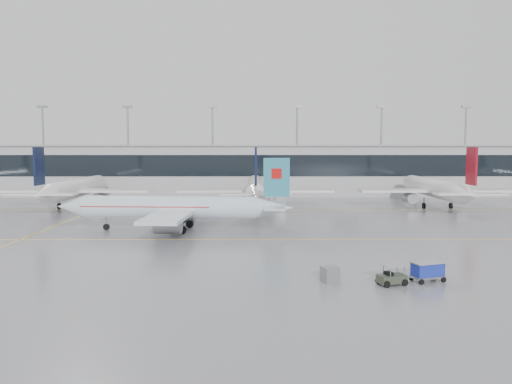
{
  "coord_description": "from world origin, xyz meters",
  "views": [
    {
      "loc": [
        -0.42,
        -62.48,
        11.52
      ],
      "look_at": [
        0.0,
        12.0,
        5.0
      ],
      "focal_mm": 35.0,
      "sensor_mm": 36.0,
      "label": 1
    }
  ],
  "objects_px": {
    "air_canada_jet": "(178,208)",
    "baggage_cart": "(428,270)",
    "baggage_tug": "(392,278)",
    "gse_unit": "(330,274)"
  },
  "relations": [
    {
      "from": "baggage_tug",
      "to": "gse_unit",
      "type": "relative_size",
      "value": 2.67
    },
    {
      "from": "air_canada_jet",
      "to": "gse_unit",
      "type": "relative_size",
      "value": 25.16
    },
    {
      "from": "air_canada_jet",
      "to": "baggage_cart",
      "type": "bearing_deg",
      "value": 137.21
    },
    {
      "from": "baggage_tug",
      "to": "gse_unit",
      "type": "distance_m",
      "value": 5.17
    },
    {
      "from": "air_canada_jet",
      "to": "baggage_cart",
      "type": "xyz_separation_m",
      "value": [
        25.71,
        -26.92,
        -2.18
      ]
    },
    {
      "from": "baggage_cart",
      "to": "gse_unit",
      "type": "xyz_separation_m",
      "value": [
        -8.51,
        -0.15,
        -0.35
      ]
    },
    {
      "from": "air_canada_jet",
      "to": "gse_unit",
      "type": "xyz_separation_m",
      "value": [
        17.2,
        -27.07,
        -2.53
      ]
    },
    {
      "from": "air_canada_jet",
      "to": "baggage_cart",
      "type": "relative_size",
      "value": 10.71
    },
    {
      "from": "baggage_tug",
      "to": "baggage_cart",
      "type": "height_order",
      "value": "baggage_cart"
    },
    {
      "from": "air_canada_jet",
      "to": "gse_unit",
      "type": "height_order",
      "value": "air_canada_jet"
    }
  ]
}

